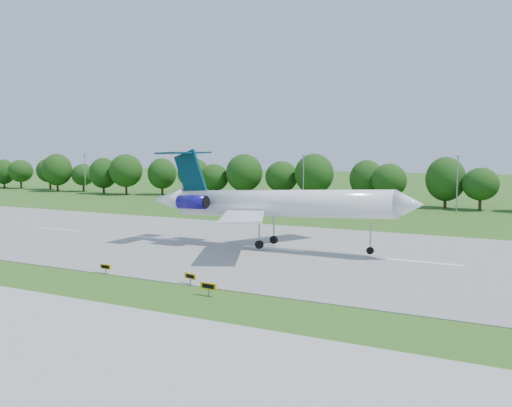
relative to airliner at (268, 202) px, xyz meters
name	(u,v)px	position (x,y,z in m)	size (l,w,h in m)	color
ground	(159,289)	(0.84, -24.98, -6.36)	(600.00, 600.00, 0.00)	#285516
runway	(273,249)	(0.84, 0.02, -6.32)	(400.00, 45.00, 0.08)	gray
tree_line	(398,180)	(0.84, 67.02, -0.17)	(288.40, 8.40, 10.40)	#382314
light_poles	(375,182)	(-1.66, 57.02, -0.02)	(175.90, 0.25, 12.19)	gray
airliner	(268,202)	(0.00, 0.00, 0.00)	(38.98, 28.50, 13.14)	white
taxi_sign_left	(106,267)	(-8.39, -22.21, -5.59)	(1.49, 0.24, 1.05)	gray
taxi_sign_centre	(190,276)	(2.54, -22.06, -5.52)	(1.61, 0.61, 1.14)	gray
taxi_sign_right	(209,286)	(6.53, -24.95, -5.45)	(1.76, 0.33, 1.23)	gray
service_vehicle_a	(300,203)	(-19.71, 56.65, -5.70)	(1.39, 3.99, 1.31)	white
service_vehicle_b	(244,202)	(-33.39, 53.29, -5.67)	(1.62, 4.02, 1.37)	white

